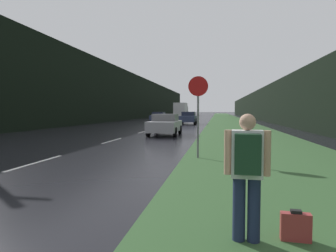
{
  "coord_description": "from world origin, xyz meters",
  "views": [
    {
      "loc": [
        5.69,
        -2.18,
        1.66
      ],
      "look_at": [
        3.08,
        13.62,
        0.82
      ],
      "focal_mm": 32.0,
      "sensor_mm": 36.0,
      "label": 1
    }
  ],
  "objects_px": {
    "suitcase": "(296,227)",
    "car_passing_far": "(188,118)",
    "car_passing_near": "(165,125)",
    "car_oncoming": "(159,117)",
    "hitchhiker_with_backpack": "(247,169)",
    "delivery_truck": "(181,110)",
    "stop_sign": "(198,108)"
  },
  "relations": [
    {
      "from": "car_passing_near",
      "to": "car_oncoming",
      "type": "distance_m",
      "value": 21.32
    },
    {
      "from": "stop_sign",
      "to": "car_passing_near",
      "type": "bearing_deg",
      "value": 106.67
    },
    {
      "from": "car_passing_near",
      "to": "car_passing_far",
      "type": "relative_size",
      "value": 0.92
    },
    {
      "from": "suitcase",
      "to": "delivery_truck",
      "type": "bearing_deg",
      "value": 101.98
    },
    {
      "from": "car_passing_far",
      "to": "car_oncoming",
      "type": "relative_size",
      "value": 0.95
    },
    {
      "from": "stop_sign",
      "to": "suitcase",
      "type": "height_order",
      "value": "stop_sign"
    },
    {
      "from": "car_passing_far",
      "to": "car_oncoming",
      "type": "distance_m",
      "value": 6.41
    },
    {
      "from": "car_passing_near",
      "to": "delivery_truck",
      "type": "xyz_separation_m",
      "value": [
        -4.5,
        46.27,
        1.03
      ]
    },
    {
      "from": "suitcase",
      "to": "car_passing_near",
      "type": "bearing_deg",
      "value": 109.51
    },
    {
      "from": "stop_sign",
      "to": "car_oncoming",
      "type": "relative_size",
      "value": 0.61
    },
    {
      "from": "car_passing_far",
      "to": "delivery_truck",
      "type": "relative_size",
      "value": 0.55
    },
    {
      "from": "hitchhiker_with_backpack",
      "to": "suitcase",
      "type": "distance_m",
      "value": 0.98
    },
    {
      "from": "car_passing_near",
      "to": "car_passing_far",
      "type": "height_order",
      "value": "car_passing_far"
    },
    {
      "from": "delivery_truck",
      "to": "stop_sign",
      "type": "bearing_deg",
      "value": -82.53
    },
    {
      "from": "hitchhiker_with_backpack",
      "to": "car_oncoming",
      "type": "relative_size",
      "value": 0.35
    },
    {
      "from": "car_passing_near",
      "to": "car_passing_far",
      "type": "xyz_separation_m",
      "value": [
        -0.0,
        16.28,
        0.05
      ]
    },
    {
      "from": "car_passing_far",
      "to": "car_passing_near",
      "type": "bearing_deg",
      "value": 90.0
    },
    {
      "from": "suitcase",
      "to": "car_passing_far",
      "type": "height_order",
      "value": "car_passing_far"
    },
    {
      "from": "car_passing_near",
      "to": "suitcase",
      "type": "bearing_deg",
      "value": 105.72
    },
    {
      "from": "car_passing_near",
      "to": "delivery_truck",
      "type": "relative_size",
      "value": 0.5
    },
    {
      "from": "suitcase",
      "to": "car_passing_far",
      "type": "xyz_separation_m",
      "value": [
        -4.42,
        31.99,
        0.57
      ]
    },
    {
      "from": "stop_sign",
      "to": "car_passing_far",
      "type": "xyz_separation_m",
      "value": [
        -2.78,
        25.55,
        -0.98
      ]
    },
    {
      "from": "car_passing_far",
      "to": "stop_sign",
      "type": "bearing_deg",
      "value": 96.2
    },
    {
      "from": "hitchhiker_with_backpack",
      "to": "car_passing_near",
      "type": "distance_m",
      "value": 16.3
    },
    {
      "from": "delivery_truck",
      "to": "suitcase",
      "type": "bearing_deg",
      "value": -81.8
    },
    {
      "from": "hitchhiker_with_backpack",
      "to": "suitcase",
      "type": "relative_size",
      "value": 3.93
    },
    {
      "from": "suitcase",
      "to": "hitchhiker_with_backpack",
      "type": "bearing_deg",
      "value": -163.37
    },
    {
      "from": "suitcase",
      "to": "car_oncoming",
      "type": "xyz_separation_m",
      "value": [
        -8.93,
        36.55,
        0.55
      ]
    },
    {
      "from": "delivery_truck",
      "to": "car_passing_near",
      "type": "bearing_deg",
      "value": -84.44
    },
    {
      "from": "hitchhiker_with_backpack",
      "to": "car_passing_far",
      "type": "bearing_deg",
      "value": 100.54
    },
    {
      "from": "car_passing_near",
      "to": "car_oncoming",
      "type": "xyz_separation_m",
      "value": [
        -4.5,
        20.84,
        0.03
      ]
    },
    {
      "from": "car_passing_near",
      "to": "hitchhiker_with_backpack",
      "type": "bearing_deg",
      "value": 103.49
    }
  ]
}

